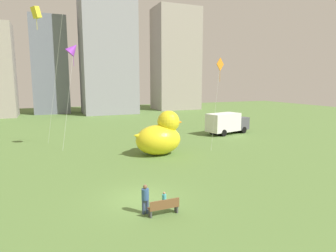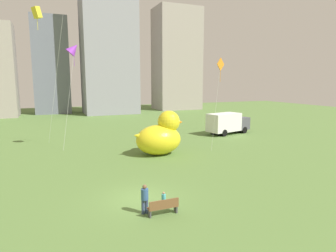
{
  "view_description": "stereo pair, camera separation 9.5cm",
  "coord_description": "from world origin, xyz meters",
  "px_view_note": "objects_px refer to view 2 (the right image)",
  "views": [
    {
      "loc": [
        -4.88,
        -16.06,
        7.07
      ],
      "look_at": [
        3.33,
        3.68,
        3.78
      ],
      "focal_mm": 30.91,
      "sensor_mm": 36.0,
      "label": 1
    },
    {
      "loc": [
        -4.79,
        -16.1,
        7.07
      ],
      "look_at": [
        3.33,
        3.68,
        3.78
      ],
      "focal_mm": 30.91,
      "sensor_mm": 36.0,
      "label": 2
    }
  ],
  "objects_px": {
    "person_adult": "(145,198)",
    "giant_inflatable_duck": "(160,136)",
    "kite_purple": "(74,49)",
    "kite_orange": "(220,68)",
    "box_truck": "(227,123)",
    "kite_yellow": "(37,14)",
    "person_child": "(164,199)",
    "park_bench": "(163,207)"
  },
  "relations": [
    {
      "from": "giant_inflatable_duck",
      "to": "kite_orange",
      "type": "xyz_separation_m",
      "value": [
        6.05,
        -0.88,
        6.62
      ]
    },
    {
      "from": "kite_orange",
      "to": "kite_yellow",
      "type": "height_order",
      "value": "kite_yellow"
    },
    {
      "from": "box_truck",
      "to": "kite_orange",
      "type": "xyz_separation_m",
      "value": [
        -6.41,
        -7.92,
        6.99
      ]
    },
    {
      "from": "kite_yellow",
      "to": "person_child",
      "type": "bearing_deg",
      "value": -71.81
    },
    {
      "from": "park_bench",
      "to": "kite_purple",
      "type": "xyz_separation_m",
      "value": [
        -2.77,
        17.5,
        9.82
      ]
    },
    {
      "from": "kite_purple",
      "to": "kite_yellow",
      "type": "height_order",
      "value": "kite_yellow"
    },
    {
      "from": "person_adult",
      "to": "kite_orange",
      "type": "bearing_deg",
      "value": 43.61
    },
    {
      "from": "person_child",
      "to": "kite_orange",
      "type": "bearing_deg",
      "value": 46.21
    },
    {
      "from": "kite_purple",
      "to": "person_adult",
      "type": "bearing_deg",
      "value": -83.58
    },
    {
      "from": "park_bench",
      "to": "box_truck",
      "type": "relative_size",
      "value": 0.25
    },
    {
      "from": "kite_orange",
      "to": "kite_purple",
      "type": "height_order",
      "value": "kite_purple"
    },
    {
      "from": "person_adult",
      "to": "giant_inflatable_duck",
      "type": "xyz_separation_m",
      "value": [
        5.37,
        11.77,
        0.93
      ]
    },
    {
      "from": "kite_orange",
      "to": "kite_yellow",
      "type": "relative_size",
      "value": 0.64
    },
    {
      "from": "box_truck",
      "to": "park_bench",
      "type": "bearing_deg",
      "value": -131.26
    },
    {
      "from": "park_bench",
      "to": "person_child",
      "type": "bearing_deg",
      "value": 67.19
    },
    {
      "from": "kite_purple",
      "to": "person_child",
      "type": "bearing_deg",
      "value": -79.6
    },
    {
      "from": "person_adult",
      "to": "box_truck",
      "type": "height_order",
      "value": "box_truck"
    },
    {
      "from": "person_child",
      "to": "person_adult",
      "type": "bearing_deg",
      "value": -171.01
    },
    {
      "from": "kite_orange",
      "to": "kite_yellow",
      "type": "xyz_separation_m",
      "value": [
        -16.51,
        8.33,
        5.43
      ]
    },
    {
      "from": "person_child",
      "to": "giant_inflatable_duck",
      "type": "distance_m",
      "value": 12.39
    },
    {
      "from": "person_child",
      "to": "box_truck",
      "type": "xyz_separation_m",
      "value": [
        16.67,
        18.62,
        0.91
      ]
    },
    {
      "from": "giant_inflatable_duck",
      "to": "park_bench",
      "type": "bearing_deg",
      "value": -110.13
    },
    {
      "from": "giant_inflatable_duck",
      "to": "kite_purple",
      "type": "distance_m",
      "value": 12.31
    },
    {
      "from": "park_bench",
      "to": "giant_inflatable_duck",
      "type": "height_order",
      "value": "giant_inflatable_duck"
    },
    {
      "from": "kite_orange",
      "to": "kite_purple",
      "type": "distance_m",
      "value": 14.76
    },
    {
      "from": "park_bench",
      "to": "box_truck",
      "type": "distance_m",
      "value": 25.77
    },
    {
      "from": "kite_orange",
      "to": "kite_purple",
      "type": "relative_size",
      "value": 0.85
    },
    {
      "from": "giant_inflatable_duck",
      "to": "kite_orange",
      "type": "relative_size",
      "value": 0.55
    },
    {
      "from": "park_bench",
      "to": "kite_purple",
      "type": "relative_size",
      "value": 0.15
    },
    {
      "from": "box_truck",
      "to": "kite_orange",
      "type": "relative_size",
      "value": 0.72
    },
    {
      "from": "giant_inflatable_duck",
      "to": "kite_purple",
      "type": "height_order",
      "value": "kite_purple"
    },
    {
      "from": "park_bench",
      "to": "kite_yellow",
      "type": "distance_m",
      "value": 24.61
    },
    {
      "from": "park_bench",
      "to": "kite_yellow",
      "type": "relative_size",
      "value": 0.11
    },
    {
      "from": "person_child",
      "to": "box_truck",
      "type": "distance_m",
      "value": 25.01
    },
    {
      "from": "person_adult",
      "to": "kite_purple",
      "type": "xyz_separation_m",
      "value": [
        -1.91,
        16.95,
        9.4
      ]
    },
    {
      "from": "giant_inflatable_duck",
      "to": "kite_purple",
      "type": "xyz_separation_m",
      "value": [
        -7.28,
        5.18,
        8.47
      ]
    },
    {
      "from": "park_bench",
      "to": "kite_purple",
      "type": "distance_m",
      "value": 20.25
    },
    {
      "from": "kite_purple",
      "to": "kite_yellow",
      "type": "xyz_separation_m",
      "value": [
        -3.18,
        2.27,
        3.58
      ]
    },
    {
      "from": "kite_purple",
      "to": "park_bench",
      "type": "bearing_deg",
      "value": -81.01
    },
    {
      "from": "person_child",
      "to": "kite_orange",
      "type": "relative_size",
      "value": 0.1
    },
    {
      "from": "person_child",
      "to": "kite_purple",
      "type": "xyz_separation_m",
      "value": [
        -3.08,
        16.76,
        9.75
      ]
    },
    {
      "from": "person_adult",
      "to": "giant_inflatable_duck",
      "type": "distance_m",
      "value": 12.97
    }
  ]
}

